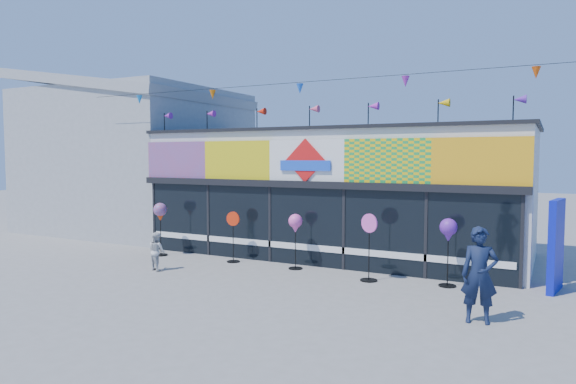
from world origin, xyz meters
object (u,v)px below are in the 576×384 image
Objects in this scene: spinner_1 at (233,235)px; adult_man at (480,275)px; spinner_4 at (448,232)px; child at (157,251)px; spinner_3 at (369,245)px; spinner_0 at (160,213)px; spinner_2 at (295,225)px; blue_sign at (556,245)px.

spinner_1 is 7.83m from adult_man.
spinner_1 is 6.36m from spinner_4.
adult_man is at bearing -166.43° from child.
adult_man reaches higher than spinner_3.
spinner_0 reaches higher than spinner_2.
spinner_2 is 1.46× the size of child.
adult_man is at bearing -36.92° from spinner_3.
spinner_3 is at bearing -169.30° from spinner_4.
spinner_2 is 0.85× the size of adult_man.
spinner_1 is 0.98× the size of spinner_2.
child is at bearing -155.08° from blue_sign.
blue_sign is at bearing 5.64° from spinner_2.
adult_man is at bearing -19.35° from spinner_1.
blue_sign is 2.04× the size of child.
spinner_0 is 1.08× the size of spinner_2.
spinner_0 is at bearing -33.44° from child.
adult_man is at bearing -101.44° from blue_sign.
spinner_4 is (-2.36, -0.68, 0.25)m from blue_sign.
blue_sign is at bearing -147.47° from child.
spinner_4 is 0.91× the size of adult_man.
blue_sign reaches higher than spinner_4.
blue_sign is at bearing 57.92° from adult_man.
spinner_4 reaches higher than spinner_1.
spinner_4 is 7.92m from child.
spinner_0 is 7.12m from spinner_3.
blue_sign is 3.52m from adult_man.
spinner_3 is at bearing -1.28° from spinner_0.
spinner_2 is (2.11, 0.02, 0.45)m from spinner_1.
spinner_3 is 1.61× the size of child.
adult_man reaches higher than spinner_2.
blue_sign reaches higher than adult_man.
spinner_1 is 4.45m from spinner_3.
blue_sign is 1.18× the size of adult_man.
adult_man is at bearing -26.35° from spinner_2.
adult_man is at bearing -13.33° from spinner_0.
spinner_1 is at bearing 150.38° from adult_man.
spinner_2 is at bearing 143.38° from adult_man.
spinner_2 is at bearing 179.58° from spinner_4.
blue_sign is 11.40m from spinner_0.
spinner_4 is (6.34, -0.01, 0.54)m from spinner_1.
adult_man is at bearing -67.87° from spinner_4.
spinner_1 is at bearing -179.42° from spinner_2.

